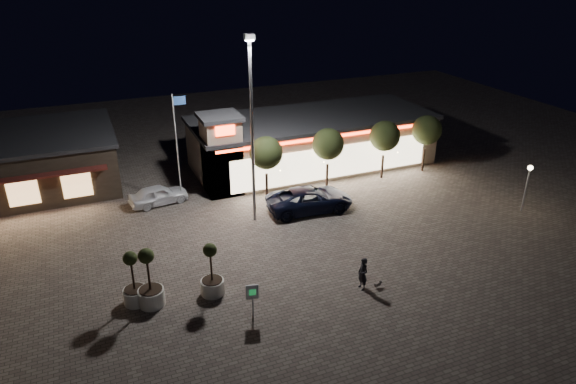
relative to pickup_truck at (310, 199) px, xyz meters
name	(u,v)px	position (x,y,z in m)	size (l,w,h in m)	color
ground	(268,289)	(-6.09, -7.88, -0.85)	(90.00, 90.00, 0.00)	#665B52
retail_building	(308,141)	(3.41, 7.94, 1.36)	(20.40, 8.40, 6.10)	tan
restaurant_building	(3,164)	(-20.10, 12.10, 1.31)	(16.40, 11.00, 4.30)	#382D23
floodlight_pole	(252,121)	(-4.09, 0.12, 6.17)	(0.60, 0.40, 12.38)	gray
flagpole	(178,139)	(-8.00, 5.12, 3.89)	(0.95, 0.10, 8.00)	white
lamp_post_east	(528,179)	(13.91, -5.88, 1.60)	(0.36, 0.36, 3.48)	gray
string_tree_a	(266,153)	(-2.09, 3.12, 2.71)	(2.42, 2.42, 4.79)	#332319
string_tree_b	(328,144)	(2.91, 3.12, 2.71)	(2.42, 2.42, 4.79)	#332319
string_tree_c	(385,136)	(7.91, 3.12, 2.71)	(2.42, 2.42, 4.79)	#332319
string_tree_d	(427,130)	(11.91, 3.12, 2.71)	(2.42, 2.42, 4.79)	#332319
pickup_truck	(310,199)	(0.00, 0.00, 0.00)	(2.83, 6.14, 1.71)	black
white_sedan	(159,195)	(-9.74, 5.16, -0.14)	(1.69, 4.20, 1.43)	white
pedestrian	(363,274)	(-1.32, -9.73, 0.09)	(0.69, 0.45, 1.89)	black
dog	(379,283)	(-0.43, -9.99, -0.59)	(0.49, 0.26, 0.26)	#59514C
planter_left	(135,287)	(-12.87, -6.33, 0.10)	(1.26, 1.26, 3.09)	silver
planter_mid	(150,288)	(-12.13, -6.79, 0.18)	(1.36, 1.36, 3.35)	silver
planter_right	(212,279)	(-8.96, -7.07, 0.10)	(1.25, 1.25, 3.08)	silver
valet_sign	(252,295)	(-7.59, -9.73, 0.47)	(0.62, 0.19, 1.89)	gray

